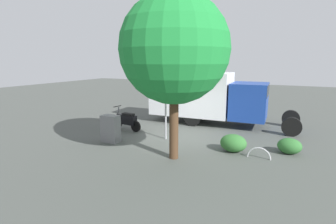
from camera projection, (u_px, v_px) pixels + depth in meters
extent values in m
plane|color=#494D49|center=(183.00, 139.00, 11.89)|extent=(60.00, 60.00, 0.00)
cylinder|color=black|center=(192.00, 118.00, 14.27)|extent=(0.91, 0.30, 0.90)
cylinder|color=black|center=(202.00, 112.00, 15.97)|extent=(0.91, 0.30, 0.90)
cylinder|color=black|center=(292.00, 127.00, 12.34)|extent=(0.91, 0.30, 0.90)
cylinder|color=black|center=(291.00, 119.00, 14.05)|extent=(0.91, 0.30, 0.90)
cube|color=white|center=(191.00, 93.00, 15.04)|extent=(4.49, 2.42, 2.39)
cube|color=#1B3C95|center=(249.00, 101.00, 13.83)|extent=(1.91, 2.19, 1.90)
cube|color=black|center=(250.00, 90.00, 13.72)|extent=(1.92, 2.03, 0.60)
cylinder|color=black|center=(117.00, 123.00, 13.77)|extent=(0.57, 0.16, 0.56)
cylinder|color=black|center=(136.00, 126.00, 13.10)|extent=(0.57, 0.16, 0.56)
cube|color=black|center=(127.00, 119.00, 13.35)|extent=(1.13, 0.44, 0.48)
cube|color=black|center=(128.00, 114.00, 13.25)|extent=(0.67, 0.35, 0.12)
cylinder|color=slate|center=(118.00, 113.00, 13.64)|extent=(0.29, 0.10, 0.69)
cylinder|color=black|center=(117.00, 106.00, 13.57)|extent=(0.10, 0.55, 0.04)
cylinder|color=#9E9EA3|center=(166.00, 108.00, 11.70)|extent=(0.08, 0.08, 2.83)
cylinder|color=red|center=(165.00, 81.00, 11.44)|extent=(0.71, 0.32, 0.76)
cube|color=yellow|center=(165.00, 95.00, 11.57)|extent=(0.33, 0.33, 0.44)
cylinder|color=#47301E|center=(174.00, 124.00, 9.40)|extent=(0.33, 0.33, 2.58)
sphere|color=#1B7F33|center=(174.00, 49.00, 8.89)|extent=(3.78, 3.78, 3.78)
cube|color=slate|center=(111.00, 129.00, 11.44)|extent=(0.78, 0.47, 1.18)
torus|color=#B7B7BC|center=(259.00, 158.00, 9.62)|extent=(0.85, 0.06, 0.85)
ellipsoid|color=#306A2F|center=(233.00, 143.00, 10.25)|extent=(1.02, 0.83, 0.70)
ellipsoid|color=#2E682E|center=(290.00, 146.00, 10.05)|extent=(0.89, 0.73, 0.60)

